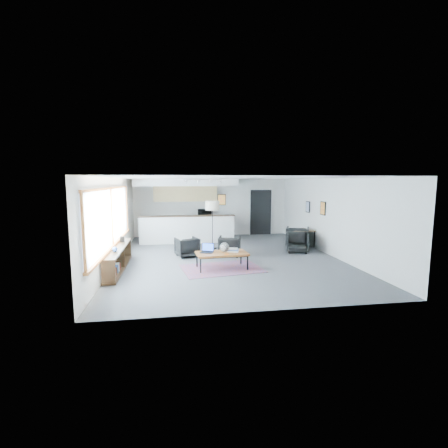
{
  "coord_description": "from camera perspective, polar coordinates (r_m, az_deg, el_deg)",
  "views": [
    {
      "loc": [
        -1.71,
        -10.31,
        2.49
      ],
      "look_at": [
        -0.06,
        0.4,
        1.06
      ],
      "focal_mm": 26.0,
      "sensor_mm": 36.0,
      "label": 1
    }
  ],
  "objects": [
    {
      "name": "coffee_table",
      "position": [
        9.3,
        -0.4,
        -5.25
      ],
      "size": [
        1.51,
        0.89,
        0.47
      ],
      "rotation": [
        0.0,
        0.0,
        0.08
      ],
      "color": "brown",
      "rests_on": "floor"
    },
    {
      "name": "kilim_rug",
      "position": [
        9.4,
        -0.39,
        -7.82
      ],
      "size": [
        2.42,
        1.83,
        0.01
      ],
      "rotation": [
        0.0,
        0.0,
        0.15
      ],
      "color": "#62374C",
      "rests_on": "floor"
    },
    {
      "name": "laptop",
      "position": [
        9.34,
        -2.94,
        -4.52
      ],
      "size": [
        0.43,
        0.4,
        0.25
      ],
      "rotation": [
        0.0,
        0.0,
        -0.39
      ],
      "color": "black",
      "rests_on": "coffee_table"
    },
    {
      "name": "book_stack",
      "position": [
        9.41,
        1.6,
        -4.58
      ],
      "size": [
        0.39,
        0.35,
        0.1
      ],
      "rotation": [
        0.0,
        0.0,
        -0.33
      ],
      "color": "silver",
      "rests_on": "coffee_table"
    },
    {
      "name": "wall_art_upper",
      "position": [
        13.12,
        14.53,
        2.94
      ],
      "size": [
        0.03,
        0.34,
        0.44
      ],
      "color": "black",
      "rests_on": "room"
    },
    {
      "name": "floor_lamp",
      "position": [
        11.94,
        -2.06,
        2.95
      ],
      "size": [
        0.55,
        0.55,
        1.78
      ],
      "rotation": [
        0.0,
        0.0,
        -0.09
      ],
      "color": "black",
      "rests_on": "floor"
    },
    {
      "name": "dining_chair_near",
      "position": [
        11.76,
        12.76,
        -3.29
      ],
      "size": [
        0.79,
        0.76,
        0.65
      ],
      "primitive_type": "imported",
      "rotation": [
        0.0,
        0.0,
        -0.32
      ],
      "color": "black",
      "rests_on": "floor"
    },
    {
      "name": "room",
      "position": [
        10.52,
        0.65,
        1.01
      ],
      "size": [
        7.02,
        9.02,
        2.62
      ],
      "color": "#49494C",
      "rests_on": "ground"
    },
    {
      "name": "window",
      "position": [
        9.63,
        -19.2,
        0.91
      ],
      "size": [
        0.1,
        5.95,
        1.66
      ],
      "color": "#8CBFFF",
      "rests_on": "room"
    },
    {
      "name": "track_light",
      "position": [
        12.56,
        -3.69,
        7.66
      ],
      "size": [
        1.6,
        0.07,
        0.15
      ],
      "color": "silver",
      "rests_on": "room"
    },
    {
      "name": "kitchenette",
      "position": [
        14.07,
        -6.67,
        2.92
      ],
      "size": [
        4.2,
        1.96,
        2.6
      ],
      "color": "white",
      "rests_on": "floor"
    },
    {
      "name": "dining_table",
      "position": [
        12.57,
        13.35,
        -1.26
      ],
      "size": [
        0.96,
        0.96,
        0.68
      ],
      "rotation": [
        0.0,
        0.0,
        0.23
      ],
      "color": "#332011",
      "rests_on": "floor"
    },
    {
      "name": "armchair_right",
      "position": [
        10.91,
        0.97,
        -3.74
      ],
      "size": [
        0.85,
        0.82,
        0.73
      ],
      "primitive_type": "imported",
      "rotation": [
        0.0,
        0.0,
        2.89
      ],
      "color": "black",
      "rests_on": "floor"
    },
    {
      "name": "coaster",
      "position": [
        9.05,
        0.48,
        -5.35
      ],
      "size": [
        0.11,
        0.11,
        0.01
      ],
      "rotation": [
        0.0,
        0.0,
        0.07
      ],
      "color": "#E5590C",
      "rests_on": "coffee_table"
    },
    {
      "name": "console",
      "position": [
        9.64,
        -18.11,
        -5.85
      ],
      "size": [
        0.35,
        3.0,
        0.8
      ],
      "color": "#332011",
      "rests_on": "floor"
    },
    {
      "name": "armchair_left",
      "position": [
        10.85,
        -6.51,
        -3.89
      ],
      "size": [
        0.85,
        0.82,
        0.71
      ],
      "primitive_type": "imported",
      "rotation": [
        0.0,
        0.0,
        3.43
      ],
      "color": "black",
      "rests_on": "floor"
    },
    {
      "name": "doorway",
      "position": [
        15.33,
        6.43,
        2.17
      ],
      "size": [
        1.1,
        0.12,
        2.15
      ],
      "color": "black",
      "rests_on": "room"
    },
    {
      "name": "wall_art_lower",
      "position": [
        11.94,
        17.0,
        2.66
      ],
      "size": [
        0.03,
        0.38,
        0.48
      ],
      "color": "black",
      "rests_on": "room"
    },
    {
      "name": "ceramic_pot",
      "position": [
        9.33,
        0.08,
        -4.12
      ],
      "size": [
        0.27,
        0.27,
        0.27
      ],
      "rotation": [
        0.0,
        0.0,
        -0.03
      ],
      "color": "gray",
      "rests_on": "coffee_table"
    },
    {
      "name": "dining_chair_far",
      "position": [
        12.69,
        12.77,
        -2.34
      ],
      "size": [
        0.91,
        0.88,
        0.72
      ],
      "primitive_type": "imported",
      "rotation": [
        0.0,
        0.0,
        2.73
      ],
      "color": "black",
      "rests_on": "floor"
    },
    {
      "name": "microwave",
      "position": [
        14.59,
        -3.43,
        2.14
      ],
      "size": [
        0.6,
        0.35,
        0.4
      ],
      "primitive_type": "imported",
      "rotation": [
        0.0,
        0.0,
        0.05
      ],
      "color": "black",
      "rests_on": "kitchenette"
    }
  ]
}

